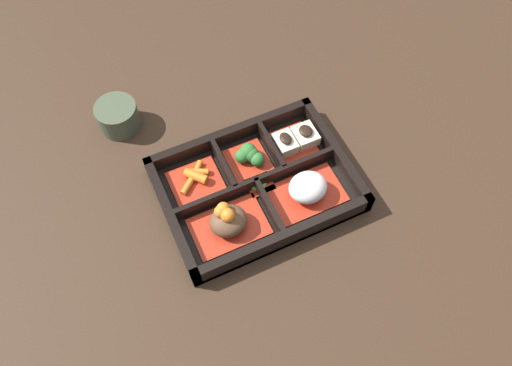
% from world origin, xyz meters
% --- Properties ---
extents(ground_plane, '(3.00, 3.00, 0.00)m').
position_xyz_m(ground_plane, '(0.00, 0.00, 0.00)').
color(ground_plane, '#382619').
extents(bento_base, '(0.31, 0.23, 0.01)m').
position_xyz_m(bento_base, '(0.00, 0.00, 0.01)').
color(bento_base, black).
rests_on(bento_base, ground_plane).
extents(bento_rim, '(0.31, 0.23, 0.04)m').
position_xyz_m(bento_rim, '(-0.00, -0.00, 0.02)').
color(bento_rim, black).
rests_on(bento_rim, ground_plane).
extents(bowl_rice, '(0.12, 0.08, 0.05)m').
position_xyz_m(bowl_rice, '(-0.07, 0.05, 0.03)').
color(bowl_rice, '#B22D19').
rests_on(bowl_rice, bento_base).
extents(bowl_stew, '(0.12, 0.08, 0.06)m').
position_xyz_m(bowl_stew, '(0.07, 0.05, 0.03)').
color(bowl_stew, '#B22D19').
rests_on(bowl_stew, bento_base).
extents(bowl_tofu, '(0.07, 0.08, 0.03)m').
position_xyz_m(bowl_tofu, '(-0.10, -0.05, 0.02)').
color(bowl_tofu, '#B22D19').
rests_on(bowl_tofu, bento_base).
extents(bowl_greens, '(0.07, 0.08, 0.03)m').
position_xyz_m(bowl_greens, '(-0.01, -0.05, 0.02)').
color(bowl_greens, '#B22D19').
rests_on(bowl_greens, bento_base).
extents(bowl_carrots, '(0.08, 0.08, 0.02)m').
position_xyz_m(bowl_carrots, '(0.09, -0.05, 0.02)').
color(bowl_carrots, '#B22D19').
rests_on(bowl_carrots, bento_base).
extents(bowl_pickles, '(0.04, 0.04, 0.01)m').
position_xyz_m(bowl_pickles, '(-0.01, -0.00, 0.02)').
color(bowl_pickles, '#B22D19').
rests_on(bowl_pickles, bento_base).
extents(tea_cup, '(0.07, 0.07, 0.05)m').
position_xyz_m(tea_cup, '(0.17, -0.23, 0.03)').
color(tea_cup, '#424C38').
rests_on(tea_cup, ground_plane).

